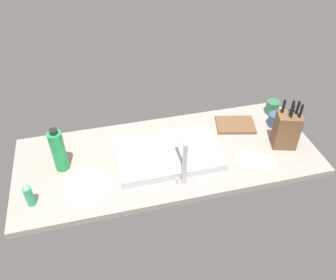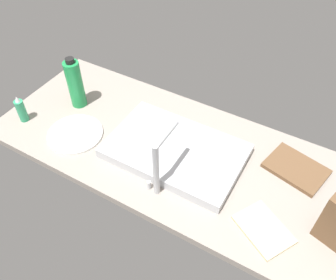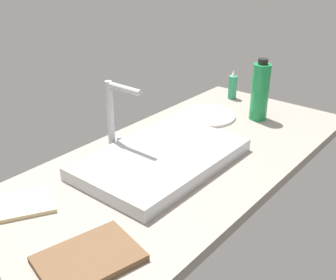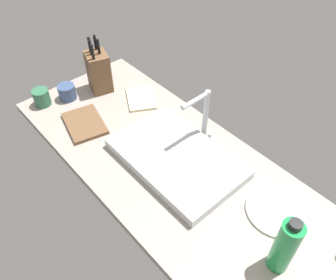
% 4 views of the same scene
% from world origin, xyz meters
% --- Properties ---
extents(countertop_slab, '(1.65, 0.66, 0.04)m').
position_xyz_m(countertop_slab, '(0.00, 0.00, 0.02)').
color(countertop_slab, gray).
rests_on(countertop_slab, ground).
extents(sink_basin, '(0.56, 0.35, 0.04)m').
position_xyz_m(sink_basin, '(0.01, 0.02, 0.06)').
color(sink_basin, '#B7BABF').
rests_on(sink_basin, countertop_slab).
extents(faucet, '(0.06, 0.16, 0.26)m').
position_xyz_m(faucet, '(-0.03, 0.20, 0.19)').
color(faucet, '#B7BABF').
rests_on(faucet, countertop_slab).
extents(knife_block, '(0.15, 0.14, 0.29)m').
position_xyz_m(knife_block, '(-0.65, 0.08, 0.14)').
color(knife_block, brown).
rests_on(knife_block, countertop_slab).
extents(cutting_board, '(0.26, 0.21, 0.02)m').
position_xyz_m(cutting_board, '(-0.46, -0.15, 0.04)').
color(cutting_board, brown).
rests_on(cutting_board, countertop_slab).
extents(soap_bottle, '(0.04, 0.04, 0.14)m').
position_xyz_m(soap_bottle, '(0.71, 0.18, 0.09)').
color(soap_bottle, '#2D9966').
rests_on(soap_bottle, countertop_slab).
extents(water_bottle, '(0.07, 0.07, 0.26)m').
position_xyz_m(water_bottle, '(0.57, -0.03, 0.16)').
color(water_bottle, '#1E8E47').
rests_on(water_bottle, countertop_slab).
extents(dinner_plate, '(0.24, 0.24, 0.01)m').
position_xyz_m(dinner_plate, '(0.44, 0.14, 0.04)').
color(dinner_plate, white).
rests_on(dinner_plate, countertop_slab).
extents(dish_towel, '(0.24, 0.22, 0.01)m').
position_xyz_m(dish_towel, '(-0.43, 0.18, 0.04)').
color(dish_towel, beige).
rests_on(dish_towel, countertop_slab).
extents(coffee_mug, '(0.09, 0.09, 0.08)m').
position_xyz_m(coffee_mug, '(-0.69, -0.10, 0.07)').
color(coffee_mug, '#384C75').
rests_on(coffee_mug, countertop_slab).
extents(ceramic_cup, '(0.08, 0.08, 0.09)m').
position_xyz_m(ceramic_cup, '(-0.73, -0.22, 0.08)').
color(ceramic_cup, '#2D6647').
rests_on(ceramic_cup, countertop_slab).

